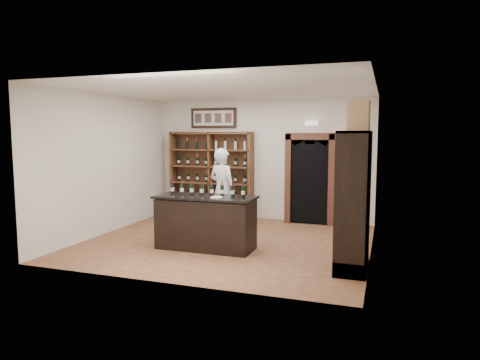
% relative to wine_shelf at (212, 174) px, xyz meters
% --- Properties ---
extents(floor, '(5.50, 5.50, 0.00)m').
position_rel_wine_shelf_xyz_m(floor, '(1.30, -2.33, -1.10)').
color(floor, '#95663B').
rests_on(floor, ground).
extents(ceiling, '(5.50, 5.50, 0.00)m').
position_rel_wine_shelf_xyz_m(ceiling, '(1.30, -2.33, 1.90)').
color(ceiling, white).
rests_on(ceiling, wall_back).
extents(wall_back, '(5.50, 0.04, 3.00)m').
position_rel_wine_shelf_xyz_m(wall_back, '(1.30, 0.17, 0.40)').
color(wall_back, silver).
rests_on(wall_back, ground).
extents(wall_left, '(0.04, 5.00, 3.00)m').
position_rel_wine_shelf_xyz_m(wall_left, '(-1.45, -2.33, 0.40)').
color(wall_left, silver).
rests_on(wall_left, ground).
extents(wall_right, '(0.04, 5.00, 3.00)m').
position_rel_wine_shelf_xyz_m(wall_right, '(4.05, -2.33, 0.40)').
color(wall_right, silver).
rests_on(wall_right, ground).
extents(wine_shelf, '(2.20, 0.38, 2.20)m').
position_rel_wine_shelf_xyz_m(wine_shelf, '(0.00, 0.00, 0.00)').
color(wine_shelf, brown).
rests_on(wine_shelf, ground).
extents(framed_picture, '(1.25, 0.04, 0.52)m').
position_rel_wine_shelf_xyz_m(framed_picture, '(0.00, 0.14, 1.45)').
color(framed_picture, black).
rests_on(framed_picture, wall_back).
extents(arched_doorway, '(1.17, 0.35, 2.17)m').
position_rel_wine_shelf_xyz_m(arched_doorway, '(2.55, -0.00, 0.04)').
color(arched_doorway, black).
rests_on(arched_doorway, ground).
extents(emergency_light, '(0.30, 0.10, 0.10)m').
position_rel_wine_shelf_xyz_m(emergency_light, '(2.55, 0.09, 1.30)').
color(emergency_light, white).
rests_on(emergency_light, wall_back).
extents(tasting_counter, '(1.88, 0.78, 1.00)m').
position_rel_wine_shelf_xyz_m(tasting_counter, '(1.10, -2.93, -0.61)').
color(tasting_counter, black).
rests_on(tasting_counter, ground).
extents(counter_bottle_0, '(0.07, 0.07, 0.30)m').
position_rel_wine_shelf_xyz_m(counter_bottle_0, '(0.38, -2.87, 0.01)').
color(counter_bottle_0, black).
rests_on(counter_bottle_0, tasting_counter).
extents(counter_bottle_1, '(0.07, 0.07, 0.30)m').
position_rel_wine_shelf_xyz_m(counter_bottle_1, '(0.59, -2.87, 0.01)').
color(counter_bottle_1, black).
rests_on(counter_bottle_1, tasting_counter).
extents(counter_bottle_2, '(0.07, 0.07, 0.30)m').
position_rel_wine_shelf_xyz_m(counter_bottle_2, '(0.79, -2.87, 0.01)').
color(counter_bottle_2, black).
rests_on(counter_bottle_2, tasting_counter).
extents(counter_bottle_3, '(0.07, 0.07, 0.30)m').
position_rel_wine_shelf_xyz_m(counter_bottle_3, '(1.00, -2.87, 0.01)').
color(counter_bottle_3, black).
rests_on(counter_bottle_3, tasting_counter).
extents(counter_bottle_4, '(0.07, 0.07, 0.30)m').
position_rel_wine_shelf_xyz_m(counter_bottle_4, '(1.20, -2.87, 0.01)').
color(counter_bottle_4, black).
rests_on(counter_bottle_4, tasting_counter).
extents(counter_bottle_5, '(0.07, 0.07, 0.30)m').
position_rel_wine_shelf_xyz_m(counter_bottle_5, '(1.41, -2.87, 0.01)').
color(counter_bottle_5, black).
rests_on(counter_bottle_5, tasting_counter).
extents(counter_bottle_6, '(0.07, 0.07, 0.30)m').
position_rel_wine_shelf_xyz_m(counter_bottle_6, '(1.61, -2.87, 0.01)').
color(counter_bottle_6, black).
rests_on(counter_bottle_6, tasting_counter).
extents(counter_bottle_7, '(0.07, 0.07, 0.30)m').
position_rel_wine_shelf_xyz_m(counter_bottle_7, '(1.82, -2.87, 0.01)').
color(counter_bottle_7, black).
rests_on(counter_bottle_7, tasting_counter).
extents(side_cabinet, '(0.48, 1.20, 2.20)m').
position_rel_wine_shelf_xyz_m(side_cabinet, '(3.82, -3.23, -0.35)').
color(side_cabinet, black).
rests_on(side_cabinet, ground).
extents(shopkeeper, '(0.77, 0.62, 1.83)m').
position_rel_wine_shelf_xyz_m(shopkeeper, '(0.83, -1.38, -0.18)').
color(shopkeeper, silver).
rests_on(shopkeeper, ground).
extents(plate, '(0.23, 0.23, 0.02)m').
position_rel_wine_shelf_xyz_m(plate, '(1.38, -3.08, -0.09)').
color(plate, beige).
rests_on(plate, tasting_counter).
extents(wine_crate, '(0.37, 0.20, 0.49)m').
position_rel_wine_shelf_xyz_m(wine_crate, '(3.81, -2.86, 1.34)').
color(wine_crate, '#AB7E5A').
rests_on(wine_crate, side_cabinet).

